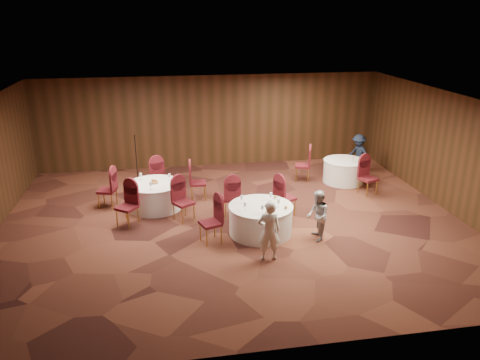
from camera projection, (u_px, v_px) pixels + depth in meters
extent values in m
plane|color=black|center=(234.00, 222.00, 12.33)|extent=(12.00, 12.00, 0.00)
plane|color=silver|center=(233.00, 101.00, 11.24)|extent=(12.00, 12.00, 0.00)
plane|color=black|center=(211.00, 121.00, 16.42)|extent=(12.00, 0.00, 12.00)
plane|color=black|center=(285.00, 263.00, 7.15)|extent=(12.00, 0.00, 12.00)
plane|color=black|center=(451.00, 153.00, 12.74)|extent=(0.00, 10.00, 10.00)
cylinder|color=silver|center=(261.00, 220.00, 11.60)|extent=(1.56, 1.56, 0.72)
cylinder|color=silver|center=(261.00, 206.00, 11.48)|extent=(1.59, 1.59, 0.03)
cylinder|color=silver|center=(155.00, 196.00, 13.11)|extent=(1.48, 1.48, 0.72)
cylinder|color=silver|center=(154.00, 184.00, 12.98)|extent=(1.51, 1.51, 0.03)
cylinder|color=silver|center=(344.00, 171.00, 15.13)|extent=(1.30, 1.30, 0.72)
cylinder|color=silver|center=(345.00, 161.00, 15.00)|extent=(1.33, 1.33, 0.03)
cylinder|color=silver|center=(245.00, 210.00, 11.20)|extent=(0.06, 0.06, 0.01)
cylinder|color=silver|center=(245.00, 208.00, 11.18)|extent=(0.01, 0.01, 0.11)
cone|color=silver|center=(245.00, 204.00, 11.15)|extent=(0.08, 0.08, 0.10)
cylinder|color=silver|center=(262.00, 214.00, 11.02)|extent=(0.06, 0.06, 0.01)
cylinder|color=silver|center=(262.00, 211.00, 11.01)|extent=(0.01, 0.01, 0.11)
cone|color=silver|center=(262.00, 207.00, 10.97)|extent=(0.08, 0.08, 0.10)
cylinder|color=silver|center=(278.00, 207.00, 11.38)|extent=(0.06, 0.06, 0.01)
cylinder|color=silver|center=(278.00, 205.00, 11.37)|extent=(0.01, 0.01, 0.11)
cone|color=silver|center=(279.00, 201.00, 11.33)|extent=(0.08, 0.08, 0.10)
cylinder|color=silver|center=(271.00, 201.00, 11.79)|extent=(0.06, 0.06, 0.01)
cylinder|color=silver|center=(271.00, 198.00, 11.77)|extent=(0.01, 0.01, 0.11)
cone|color=silver|center=(271.00, 195.00, 11.73)|extent=(0.08, 0.08, 0.10)
cylinder|color=silver|center=(242.00, 203.00, 11.61)|extent=(0.06, 0.06, 0.01)
cylinder|color=silver|center=(242.00, 201.00, 11.59)|extent=(0.01, 0.01, 0.11)
cone|color=silver|center=(242.00, 197.00, 11.55)|extent=(0.08, 0.08, 0.10)
cylinder|color=white|center=(266.00, 215.00, 10.96)|extent=(0.15, 0.15, 0.01)
sphere|color=#9E6B33|center=(266.00, 213.00, 10.94)|extent=(0.08, 0.08, 0.08)
cylinder|color=white|center=(286.00, 209.00, 11.28)|extent=(0.15, 0.15, 0.01)
sphere|color=#9E6B33|center=(286.00, 207.00, 11.27)|extent=(0.08, 0.08, 0.08)
cylinder|color=white|center=(275.00, 198.00, 11.92)|extent=(0.15, 0.15, 0.01)
sphere|color=#9E6B33|center=(275.00, 197.00, 11.90)|extent=(0.08, 0.08, 0.08)
cylinder|color=silver|center=(170.00, 181.00, 13.15)|extent=(0.06, 0.06, 0.01)
cylinder|color=silver|center=(170.00, 179.00, 13.13)|extent=(0.01, 0.01, 0.11)
cone|color=silver|center=(169.00, 175.00, 13.10)|extent=(0.08, 0.08, 0.10)
cylinder|color=silver|center=(141.00, 180.00, 13.21)|extent=(0.06, 0.06, 0.01)
cylinder|color=silver|center=(141.00, 178.00, 13.20)|extent=(0.01, 0.01, 0.11)
cone|color=silver|center=(141.00, 175.00, 13.16)|extent=(0.08, 0.08, 0.10)
cylinder|color=silver|center=(151.00, 189.00, 12.53)|extent=(0.06, 0.06, 0.01)
cylinder|color=silver|center=(151.00, 187.00, 12.51)|extent=(0.01, 0.01, 0.11)
cone|color=silver|center=(151.00, 184.00, 12.47)|extent=(0.08, 0.08, 0.10)
cylinder|color=#96653C|center=(154.00, 182.00, 12.97)|extent=(0.22, 0.22, 0.06)
sphere|color=#9E6B33|center=(153.00, 180.00, 12.96)|extent=(0.07, 0.07, 0.07)
sphere|color=#9E6B33|center=(155.00, 180.00, 12.93)|extent=(0.07, 0.07, 0.07)
cylinder|color=silver|center=(352.00, 162.00, 14.82)|extent=(0.06, 0.06, 0.01)
cylinder|color=silver|center=(352.00, 160.00, 14.80)|extent=(0.01, 0.01, 0.11)
cone|color=silver|center=(352.00, 157.00, 14.76)|extent=(0.08, 0.08, 0.10)
cylinder|color=black|center=(138.00, 182.00, 15.19)|extent=(0.24, 0.24, 0.02)
cylinder|color=black|center=(136.00, 159.00, 14.93)|extent=(0.02, 0.02, 1.56)
cylinder|color=black|center=(135.00, 136.00, 14.72)|extent=(0.04, 0.12, 0.04)
imported|color=silver|center=(269.00, 231.00, 10.25)|extent=(0.53, 0.37, 1.40)
imported|color=#A6A6AA|center=(318.00, 216.00, 11.19)|extent=(0.53, 0.65, 1.25)
imported|color=black|center=(358.00, 154.00, 15.89)|extent=(0.78, 0.99, 1.35)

